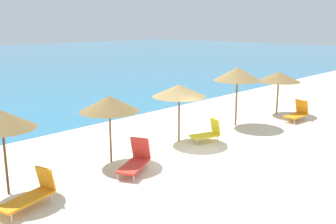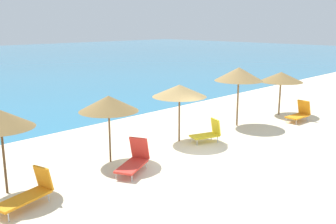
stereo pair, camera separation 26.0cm
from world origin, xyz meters
name	(u,v)px [view 1 (the left image)]	position (x,y,z in m)	size (l,w,h in m)	color
ground_plane	(201,161)	(0.00, 0.00, 0.00)	(160.00, 160.00, 0.00)	beige
beach_umbrella_1	(2,120)	(-6.30, 2.38, 2.32)	(1.97, 1.97, 2.60)	brown
beach_umbrella_2	(109,104)	(-2.42, 2.34, 2.21)	(2.17, 2.17, 2.50)	brown
beach_umbrella_3	(179,91)	(1.25, 2.28, 2.24)	(2.33, 2.33, 2.50)	brown
beach_umbrella_4	(237,74)	(5.24, 2.03, 2.60)	(2.37, 2.37, 2.94)	brown
beach_umbrella_5	(279,77)	(8.96, 1.76, 2.13)	(2.39, 2.39, 2.41)	brown
lounge_chair_0	(208,133)	(2.06, 1.31, 0.41)	(1.38, 1.01, 1.00)	yellow
lounge_chair_1	(136,160)	(-2.43, 0.96, 0.42)	(1.72, 1.29, 1.13)	red
lounge_chair_2	(31,194)	(-6.22, 1.06, 0.40)	(1.75, 0.98, 1.02)	orange
lounge_chair_3	(297,113)	(8.30, 0.21, 0.42)	(1.50, 0.75, 1.08)	orange
beach_ball	(141,145)	(-0.71, 2.58, 0.19)	(0.39, 0.39, 0.39)	red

